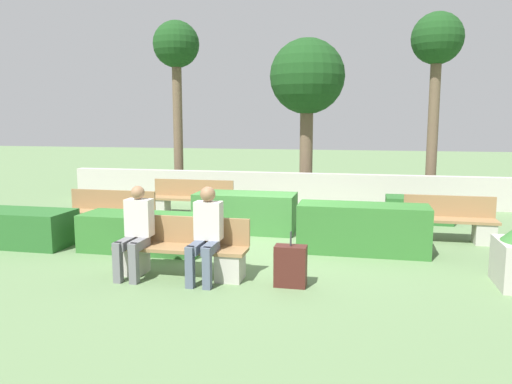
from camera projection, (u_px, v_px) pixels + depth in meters
name	position (u px, v px, depth m)	size (l,w,h in m)	color
ground_plane	(263.00, 245.00, 9.02)	(60.00, 60.00, 0.00)	#607F51
perimeter_wall	(297.00, 188.00, 13.48)	(13.02, 0.30, 0.84)	#B7B2A8
bench_front	(182.00, 254.00, 7.23)	(1.94, 0.49, 0.84)	#937047
bench_left_side	(450.00, 225.00, 9.26)	(1.65, 0.48, 0.84)	#937047
bench_right_side	(109.00, 217.00, 9.99)	(1.84, 0.48, 0.84)	#937047
bench_back	(191.00, 202.00, 11.78)	(1.97, 0.49, 0.84)	#937047
person_seated_man	(206.00, 230.00, 6.95)	(0.38, 0.64, 1.33)	#515B70
person_seated_woman	(136.00, 228.00, 7.17)	(0.38, 0.64, 1.31)	slate
hedge_block_near_left	(418.00, 210.00, 11.06)	(1.41, 0.76, 0.56)	#286028
hedge_block_near_right	(363.00, 229.00, 8.50)	(2.19, 0.75, 0.83)	#33702D
hedge_block_mid_left	(15.00, 227.00, 9.04)	(2.10, 0.88, 0.64)	#286028
hedge_block_mid_right	(143.00, 232.00, 8.62)	(2.13, 0.81, 0.65)	#33702D
hedge_block_far_left	(245.00, 212.00, 10.14)	(2.03, 0.87, 0.78)	#3D7A38
suitcase	(291.00, 266.00, 6.77)	(0.43, 0.24, 0.76)	#471E19
tree_leftmost	(176.00, 54.00, 14.80)	(1.37, 1.37, 5.17)	brown
tree_center_left	(307.00, 79.00, 14.14)	(2.13, 2.13, 4.55)	brown
tree_center_right	(437.00, 49.00, 13.27)	(1.37, 1.37, 5.09)	brown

